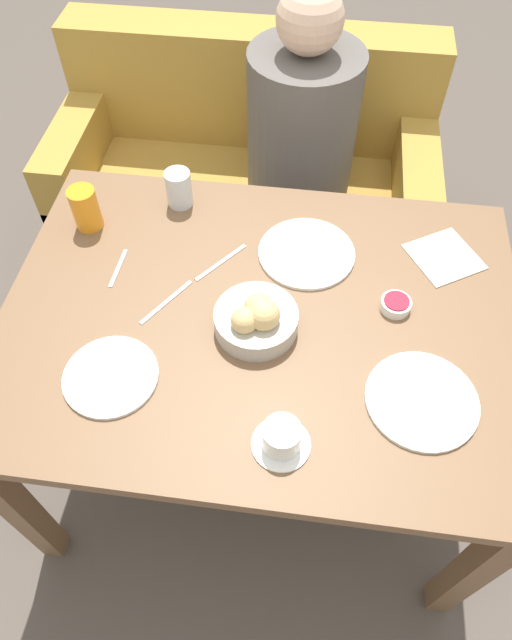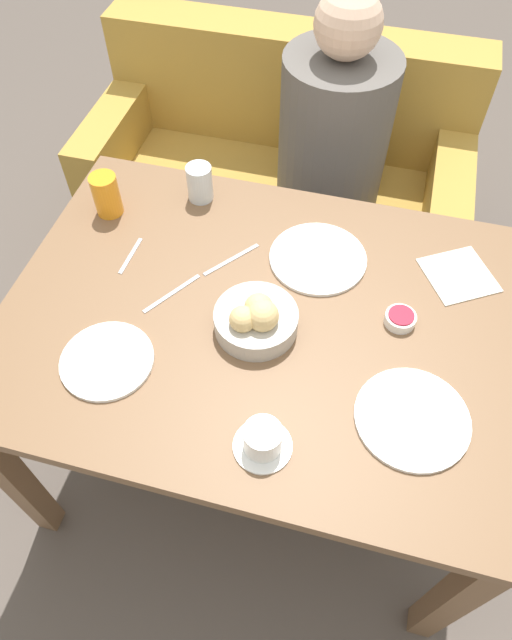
# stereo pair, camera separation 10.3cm
# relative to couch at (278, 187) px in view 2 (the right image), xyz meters

# --- Properties ---
(ground_plane) EXTENTS (10.00, 10.00, 0.00)m
(ground_plane) POSITION_rel_couch_xyz_m (0.18, -1.01, -0.32)
(ground_plane) COLOR #564C44
(dining_table) EXTENTS (1.30, 0.96, 0.78)m
(dining_table) POSITION_rel_couch_xyz_m (0.18, -1.01, 0.36)
(dining_table) COLOR brown
(dining_table) RESTS_ON ground_plane
(couch) EXTENTS (1.44, 0.70, 0.88)m
(couch) POSITION_rel_couch_xyz_m (0.00, 0.00, 0.00)
(couch) COLOR #B28938
(couch) RESTS_ON ground_plane
(seated_person) EXTENTS (0.38, 0.49, 1.20)m
(seated_person) POSITION_rel_couch_xyz_m (0.22, -0.15, 0.19)
(seated_person) COLOR #23232D
(seated_person) RESTS_ON ground_plane
(bread_basket) EXTENTS (0.20, 0.20, 0.12)m
(bread_basket) POSITION_rel_couch_xyz_m (0.18, -1.05, 0.50)
(bread_basket) COLOR #B2ADA3
(bread_basket) RESTS_ON dining_table
(plate_near_left) EXTENTS (0.22, 0.22, 0.01)m
(plate_near_left) POSITION_rel_couch_xyz_m (-0.13, -1.23, 0.46)
(plate_near_left) COLOR white
(plate_near_left) RESTS_ON dining_table
(plate_near_right) EXTENTS (0.25, 0.25, 0.01)m
(plate_near_right) POSITION_rel_couch_xyz_m (0.57, -1.20, 0.46)
(plate_near_right) COLOR white
(plate_near_right) RESTS_ON dining_table
(plate_far_center) EXTENTS (0.26, 0.26, 0.01)m
(plate_far_center) POSITION_rel_couch_xyz_m (0.28, -0.79, 0.46)
(plate_far_center) COLOR white
(plate_far_center) RESTS_ON dining_table
(juice_glass) EXTENTS (0.08, 0.08, 0.12)m
(juice_glass) POSITION_rel_couch_xyz_m (-0.33, -0.75, 0.52)
(juice_glass) COLOR orange
(juice_glass) RESTS_ON dining_table
(water_tumbler) EXTENTS (0.07, 0.07, 0.11)m
(water_tumbler) POSITION_rel_couch_xyz_m (-0.10, -0.63, 0.51)
(water_tumbler) COLOR silver
(water_tumbler) RESTS_ON dining_table
(coffee_cup) EXTENTS (0.13, 0.13, 0.07)m
(coffee_cup) POSITION_rel_couch_xyz_m (0.27, -1.35, 0.49)
(coffee_cup) COLOR white
(coffee_cup) RESTS_ON dining_table
(jam_bowl_berry) EXTENTS (0.08, 0.08, 0.03)m
(jam_bowl_berry) POSITION_rel_couch_xyz_m (0.52, -0.94, 0.47)
(jam_bowl_berry) COLOR white
(jam_bowl_berry) RESTS_ON dining_table
(fork_silver) EXTENTS (0.12, 0.15, 0.00)m
(fork_silver) POSITION_rel_couch_xyz_m (0.06, -0.85, 0.46)
(fork_silver) COLOR #B7B7BC
(fork_silver) RESTS_ON dining_table
(knife_silver) EXTENTS (0.11, 0.16, 0.00)m
(knife_silver) POSITION_rel_couch_xyz_m (-0.06, -1.00, 0.46)
(knife_silver) COLOR #B7B7BC
(knife_silver) RESTS_ON dining_table
(spoon_coffee) EXTENTS (0.02, 0.13, 0.00)m
(spoon_coffee) POSITION_rel_couch_xyz_m (-0.21, -0.90, 0.46)
(spoon_coffee) COLOR #B7B7BC
(spoon_coffee) RESTS_ON dining_table
(napkin) EXTENTS (0.23, 0.23, 0.00)m
(napkin) POSITION_rel_couch_xyz_m (0.65, -0.75, 0.46)
(napkin) COLOR silver
(napkin) RESTS_ON dining_table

